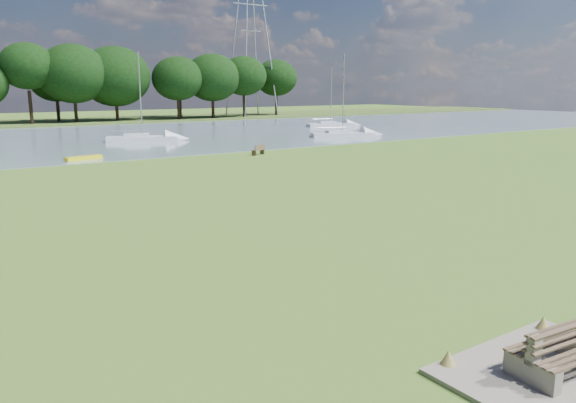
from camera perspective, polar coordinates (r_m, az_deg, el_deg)
ground at (r=22.29m, az=-7.01°, el=-2.68°), size 220.00×220.00×0.00m
river at (r=62.26m, az=-25.23°, el=5.49°), size 220.00×40.00×0.10m
concrete_pad at (r=12.41m, az=25.70°, el=-15.55°), size 4.20×3.20×0.10m
bench_pair at (r=12.21m, az=25.90°, el=-13.60°), size 1.98×1.27×1.02m
riverbank_bench at (r=45.60m, az=-2.99°, el=5.26°), size 1.41×0.92×0.84m
kayak at (r=44.91m, az=-20.05°, el=4.18°), size 2.86×1.24×0.28m
pylon at (r=104.77m, az=-3.84°, el=19.52°), size 6.90×4.84×31.78m
sailboat_1 at (r=61.87m, az=5.50°, el=6.96°), size 7.19×4.38×8.92m
sailboat_2 at (r=77.41m, az=4.32°, el=7.92°), size 6.76×3.77×7.97m
sailboat_4 at (r=58.49m, az=-14.65°, el=6.39°), size 7.19×4.44×8.73m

